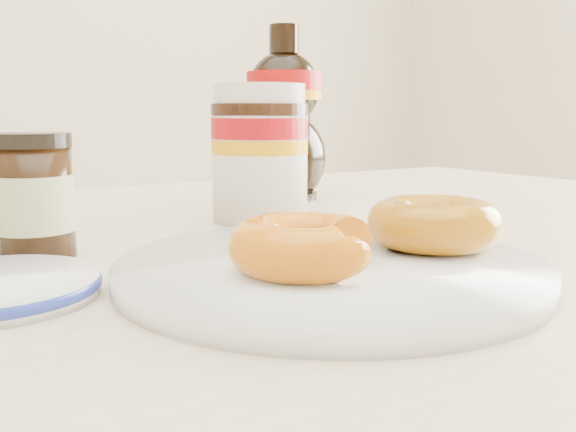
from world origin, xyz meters
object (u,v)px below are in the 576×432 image
nutella_jar (260,148)px  dark_jar (34,198)px  plate (330,268)px  syrup_bottle (284,114)px  donut_whole (434,223)px  dining_table (222,341)px  donut_bitten (304,245)px

nutella_jar → dark_jar: nutella_jar is taller
plate → syrup_bottle: (0.18, 0.34, 0.10)m
donut_whole → nutella_jar: size_ratio=0.70×
dark_jar → syrup_bottle: bearing=28.4°
dining_table → plate: 0.17m
plate → dark_jar: dark_jar is taller
nutella_jar → dark_jar: size_ratio=1.45×
donut_bitten → nutella_jar: size_ratio=0.67×
plate → donut_whole: size_ratio=2.96×
syrup_bottle → dark_jar: syrup_bottle is taller
dining_table → dark_jar: dark_jar is taller
nutella_jar → syrup_bottle: (0.10, 0.12, 0.03)m
dining_table → donut_bitten: donut_bitten is taller
dining_table → dark_jar: size_ratio=15.11×
dining_table → donut_whole: 0.21m
nutella_jar → syrup_bottle: size_ratio=0.64×
plate → donut_bitten: donut_bitten is taller
dining_table → plate: bearing=-86.3°
dining_table → syrup_bottle: 0.34m
plate → nutella_jar: 0.25m
plate → donut_bitten: bearing=-151.0°
plate → donut_bitten: size_ratio=3.06×
donut_whole → dark_jar: bearing=143.1°
plate → donut_whole: (0.08, -0.01, 0.02)m
donut_whole → dark_jar: dark_jar is taller
dining_table → plate: size_ratio=5.06×
donut_whole → donut_bitten: bearing=-174.9°
dining_table → dark_jar: bearing=168.7°
dining_table → donut_whole: (0.09, -0.15, 0.11)m
donut_bitten → nutella_jar: 0.27m
plate → donut_whole: donut_whole is taller
plate → dark_jar: (-0.15, 0.17, 0.04)m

